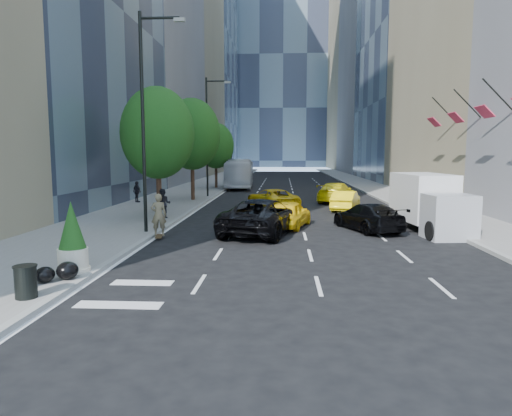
# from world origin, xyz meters

# --- Properties ---
(ground) EXTENTS (160.00, 160.00, 0.00)m
(ground) POSITION_xyz_m (0.00, 0.00, 0.00)
(ground) COLOR black
(ground) RESTS_ON ground
(sidewalk_left) EXTENTS (6.00, 120.00, 0.15)m
(sidewalk_left) POSITION_xyz_m (-9.00, 30.00, 0.07)
(sidewalk_left) COLOR slate
(sidewalk_left) RESTS_ON ground
(sidewalk_right) EXTENTS (4.00, 120.00, 0.15)m
(sidewalk_right) POSITION_xyz_m (10.00, 30.00, 0.07)
(sidewalk_right) COLOR slate
(sidewalk_right) RESTS_ON ground
(tower_left_mid) EXTENTS (20.00, 24.00, 45.00)m
(tower_left_mid) POSITION_xyz_m (-22.00, 42.00, 22.50)
(tower_left_mid) COLOR slate
(tower_left_mid) RESTS_ON ground
(tower_left_end) EXTENTS (20.00, 28.00, 60.00)m
(tower_left_end) POSITION_xyz_m (-22.00, 92.00, 30.00)
(tower_left_end) COLOR #2B3243
(tower_left_end) RESTS_ON ground
(tower_right_mid) EXTENTS (20.00, 24.00, 65.00)m
(tower_right_mid) POSITION_xyz_m (22.00, 74.00, 32.50)
(tower_right_mid) COLOR slate
(tower_right_mid) RESTS_ON ground
(tower_right_far) EXTENTS (20.00, 24.00, 50.00)m
(tower_right_far) POSITION_xyz_m (22.00, 98.00, 25.00)
(tower_right_far) COLOR #807458
(tower_right_far) RESTS_ON ground
(tower_distant) EXTENTS (40.00, 20.00, 90.00)m
(tower_distant) POSITION_xyz_m (0.00, 120.00, 45.00)
(tower_distant) COLOR #2B3243
(tower_distant) RESTS_ON ground
(lamp_near) EXTENTS (2.13, 0.22, 10.00)m
(lamp_near) POSITION_xyz_m (-6.32, 4.00, 5.81)
(lamp_near) COLOR black
(lamp_near) RESTS_ON sidewalk_left
(lamp_far) EXTENTS (2.13, 0.22, 10.00)m
(lamp_far) POSITION_xyz_m (-6.32, 22.00, 5.81)
(lamp_far) COLOR black
(lamp_far) RESTS_ON sidewalk_left
(tree_near) EXTENTS (4.20, 4.20, 7.46)m
(tree_near) POSITION_xyz_m (-7.20, 9.00, 4.97)
(tree_near) COLOR black
(tree_near) RESTS_ON sidewalk_left
(tree_mid) EXTENTS (4.50, 4.50, 7.99)m
(tree_mid) POSITION_xyz_m (-7.20, 19.00, 5.32)
(tree_mid) COLOR black
(tree_mid) RESTS_ON sidewalk_left
(tree_far) EXTENTS (3.90, 3.90, 6.92)m
(tree_far) POSITION_xyz_m (-7.20, 32.00, 4.62)
(tree_far) COLOR black
(tree_far) RESTS_ON sidewalk_left
(traffic_signal) EXTENTS (2.48, 0.53, 5.20)m
(traffic_signal) POSITION_xyz_m (-6.40, 40.00, 4.23)
(traffic_signal) COLOR black
(traffic_signal) RESTS_ON sidewalk_left
(facade_flags) EXTENTS (1.85, 13.30, 2.05)m
(facade_flags) POSITION_xyz_m (10.64, 10.00, 6.18)
(facade_flags) COLOR black
(facade_flags) RESTS_ON ground
(skateboarder) EXTENTS (0.76, 0.56, 1.91)m
(skateboarder) POSITION_xyz_m (-5.60, 3.00, 0.95)
(skateboarder) COLOR #6F6245
(skateboarder) RESTS_ON ground
(black_sedan_lincoln) EXTENTS (4.24, 6.56, 1.68)m
(black_sedan_lincoln) POSITION_xyz_m (-1.02, 4.57, 0.84)
(black_sedan_lincoln) COLOR black
(black_sedan_lincoln) RESTS_ON ground
(black_sedan_mercedes) EXTENTS (3.37, 5.08, 1.37)m
(black_sedan_mercedes) POSITION_xyz_m (4.20, 5.77, 0.68)
(black_sedan_mercedes) COLOR black
(black_sedan_mercedes) RESTS_ON ground
(taxi_a) EXTENTS (2.73, 4.46, 1.42)m
(taxi_a) POSITION_xyz_m (0.28, 6.50, 0.71)
(taxi_a) COLOR yellow
(taxi_a) RESTS_ON ground
(taxi_b) EXTENTS (2.53, 4.32, 1.35)m
(taxi_b) POSITION_xyz_m (4.20, 13.76, 0.67)
(taxi_b) COLOR yellow
(taxi_b) RESTS_ON ground
(taxi_c) EXTENTS (4.19, 5.50, 1.39)m
(taxi_c) POSITION_xyz_m (-0.74, 14.57, 0.69)
(taxi_c) COLOR gold
(taxi_c) RESTS_ON ground
(taxi_d) EXTENTS (3.76, 5.74, 1.55)m
(taxi_d) POSITION_xyz_m (4.18, 19.13, 0.77)
(taxi_d) COLOR yellow
(taxi_d) RESTS_ON ground
(city_bus) EXTENTS (3.16, 11.51, 3.18)m
(city_bus) POSITION_xyz_m (-4.80, 33.80, 1.59)
(city_bus) COLOR silver
(city_bus) RESTS_ON ground
(box_truck) EXTENTS (2.70, 6.03, 2.80)m
(box_truck) POSITION_xyz_m (7.17, 5.83, 1.42)
(box_truck) COLOR silver
(box_truck) RESTS_ON ground
(pedestrian_a) EXTENTS (0.84, 0.67, 1.68)m
(pedestrian_a) POSITION_xyz_m (-6.80, 8.42, 0.99)
(pedestrian_a) COLOR black
(pedestrian_a) RESTS_ON sidewalk_left
(pedestrian_b) EXTENTS (0.96, 0.90, 1.59)m
(pedestrian_b) POSITION_xyz_m (-10.99, 16.71, 0.95)
(pedestrian_b) COLOR black
(pedestrian_b) RESTS_ON sidewalk_left
(trash_can) EXTENTS (0.54, 0.54, 0.81)m
(trash_can) POSITION_xyz_m (-6.60, -6.00, 0.55)
(trash_can) COLOR black
(trash_can) RESTS_ON sidewalk_left
(planter_shrub) EXTENTS (0.92, 0.92, 2.21)m
(planter_shrub) POSITION_xyz_m (-6.60, -3.34, 1.20)
(planter_shrub) COLOR beige
(planter_shrub) RESTS_ON sidewalk_left
(garbage_bags) EXTENTS (1.06, 1.02, 0.52)m
(garbage_bags) POSITION_xyz_m (-6.55, -4.39, 0.40)
(garbage_bags) COLOR black
(garbage_bags) RESTS_ON sidewalk_left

